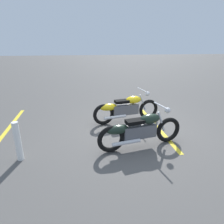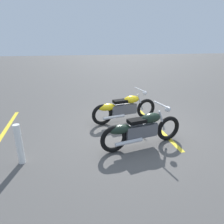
# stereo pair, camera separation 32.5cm
# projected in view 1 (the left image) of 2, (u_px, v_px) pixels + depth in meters

# --- Properties ---
(ground_plane) EXTENTS (60.00, 60.00, 0.00)m
(ground_plane) POSITION_uv_depth(u_px,v_px,m) (138.00, 132.00, 5.84)
(ground_plane) COLOR #514F4C
(motorcycle_bright_foreground) EXTENTS (2.21, 0.75, 1.04)m
(motorcycle_bright_foreground) POSITION_uv_depth(u_px,v_px,m) (125.00, 108.00, 6.41)
(motorcycle_bright_foreground) COLOR black
(motorcycle_bright_foreground) RESTS_ON ground
(motorcycle_dark_foreground) EXTENTS (2.20, 0.77, 1.04)m
(motorcycle_dark_foreground) POSITION_uv_depth(u_px,v_px,m) (139.00, 130.00, 4.88)
(motorcycle_dark_foreground) COLOR black
(motorcycle_dark_foreground) RESTS_ON ground
(bollard_post) EXTENTS (0.14, 0.14, 0.90)m
(bollard_post) POSITION_uv_depth(u_px,v_px,m) (18.00, 141.00, 4.36)
(bollard_post) COLOR white
(bollard_post) RESTS_ON ground
(parking_stripe_near) EXTENTS (0.23, 3.20, 0.01)m
(parking_stripe_near) POSITION_uv_depth(u_px,v_px,m) (157.00, 127.00, 6.17)
(parking_stripe_near) COLOR yellow
(parking_stripe_near) RESTS_ON ground
(parking_stripe_mid) EXTENTS (0.23, 3.20, 0.01)m
(parking_stripe_mid) POSITION_uv_depth(u_px,v_px,m) (9.00, 127.00, 6.13)
(parking_stripe_mid) COLOR yellow
(parking_stripe_mid) RESTS_ON ground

